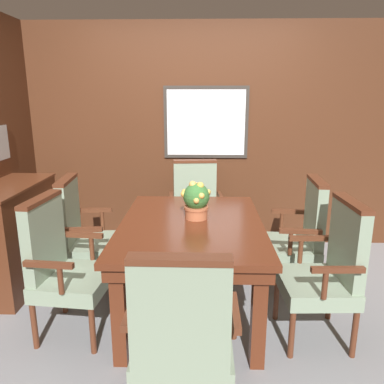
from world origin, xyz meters
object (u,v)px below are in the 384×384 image
object	(u,v)px
dining_table	(191,234)
sideboard_cabinet	(14,236)
chair_left_far	(84,232)
potted_plant	(196,200)
chair_right_near	(328,268)
chair_head_far	(196,206)
chair_left_near	(62,263)
chair_head_near	(182,337)
chair_right_far	(299,234)

from	to	relation	value
dining_table	sideboard_cabinet	bearing A→B (deg)	166.39
chair_left_far	potted_plant	distance (m)	1.07
chair_right_near	potted_plant	bearing A→B (deg)	-117.11
chair_right_near	potted_plant	world-z (taller)	potted_plant
chair_right_near	potted_plant	distance (m)	1.07
chair_left_far	sideboard_cabinet	size ratio (longest dim) A/B	0.97
chair_head_far	chair_left_near	xyz separation A→B (m)	(-0.92, -1.44, 0.00)
chair_head_far	chair_head_near	xyz separation A→B (m)	(-0.02, -2.25, 0.00)
dining_table	chair_left_far	size ratio (longest dim) A/B	1.48
sideboard_cabinet	dining_table	bearing A→B (deg)	-13.61
chair_head_far	chair_right_near	distance (m)	1.74
sideboard_cabinet	potted_plant	bearing A→B (deg)	-10.08
chair_right_far	potted_plant	size ratio (longest dim) A/B	3.37
chair_right_far	sideboard_cabinet	xyz separation A→B (m)	(-2.53, 0.06, -0.07)
chair_head_far	potted_plant	xyz separation A→B (m)	(0.02, -1.04, 0.36)
dining_table	potted_plant	xyz separation A→B (m)	(0.04, 0.10, 0.25)
chair_left_far	chair_head_near	world-z (taller)	same
chair_left_near	sideboard_cabinet	world-z (taller)	chair_left_near
chair_head_near	chair_head_far	bearing A→B (deg)	-89.98
chair_right_far	potted_plant	xyz separation A→B (m)	(-0.88, -0.23, 0.36)
chair_head_far	chair_head_near	world-z (taller)	same
chair_right_far	chair_head_near	bearing A→B (deg)	-28.88
chair_head_near	chair_left_near	distance (m)	1.21
chair_right_near	chair_head_far	bearing A→B (deg)	-149.53
chair_head_far	chair_right_near	size ratio (longest dim) A/B	1.00
chair_head_near	chair_right_near	size ratio (longest dim) A/B	1.00
dining_table	chair_left_far	world-z (taller)	chair_left_far
chair_left_near	sideboard_cabinet	size ratio (longest dim) A/B	0.97
dining_table	chair_right_near	bearing A→B (deg)	-19.10
chair_left_far	potted_plant	bearing A→B (deg)	-107.92
chair_head_far	chair_right_far	bearing A→B (deg)	-46.89
chair_head_far	sideboard_cabinet	world-z (taller)	chair_head_far
chair_head_near	chair_right_near	distance (m)	1.24
dining_table	chair_left_far	bearing A→B (deg)	161.32
dining_table	chair_head_far	size ratio (longest dim) A/B	1.48
chair_right_near	chair_left_near	bearing A→B (deg)	-92.87
chair_left_near	chair_right_far	distance (m)	1.93
chair_left_near	chair_right_far	bearing A→B (deg)	-65.24
chair_head_far	sideboard_cabinet	bearing A→B (deg)	-160.28
chair_left_near	chair_right_far	size ratio (longest dim) A/B	1.00
chair_left_near	chair_right_far	world-z (taller)	same
potted_plant	dining_table	bearing A→B (deg)	-109.91
chair_head_near	chair_left_near	size ratio (longest dim) A/B	1.00
chair_head_far	dining_table	bearing A→B (deg)	-95.72
chair_head_near	sideboard_cabinet	distance (m)	2.19
chair_right_near	potted_plant	size ratio (longest dim) A/B	3.37
chair_left_near	chair_head_near	bearing A→B (deg)	-126.39
dining_table	chair_head_near	xyz separation A→B (m)	(-0.01, -1.11, -0.11)
chair_left_far	sideboard_cabinet	bearing A→B (deg)	78.90
sideboard_cabinet	chair_right_near	bearing A→B (deg)	-15.69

